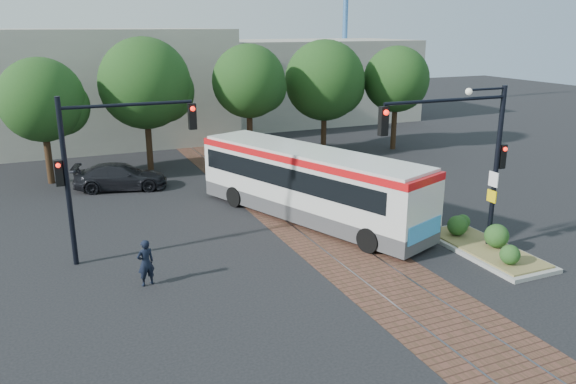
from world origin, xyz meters
name	(u,v)px	position (x,y,z in m)	size (l,w,h in m)	color
ground	(362,262)	(0.00, 0.00, 0.00)	(120.00, 120.00, 0.00)	black
trackbed	(313,227)	(0.00, 4.00, 0.01)	(3.60, 40.00, 0.02)	brown
tree_row	(242,84)	(1.21, 16.42, 4.85)	(26.40, 5.60, 7.67)	#382314
warehouses	(170,84)	(-0.53, 28.75, 3.81)	(40.00, 13.00, 8.00)	#ADA899
city_bus	(308,181)	(0.25, 5.09, 1.74)	(6.53, 11.77, 3.13)	#444446
traffic_island	(484,243)	(4.82, -0.90, 0.33)	(2.20, 5.20, 1.13)	gray
signal_pole_main	(472,145)	(3.86, -0.81, 4.16)	(5.49, 0.46, 6.00)	black
signal_pole_left	(99,156)	(-8.37, 4.00, 3.86)	(4.99, 0.34, 6.00)	black
officer	(146,263)	(-7.46, 1.26, 0.79)	(0.58, 0.38, 1.59)	black
parked_car	(121,176)	(-6.67, 13.26, 0.68)	(1.91, 4.70, 1.36)	black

